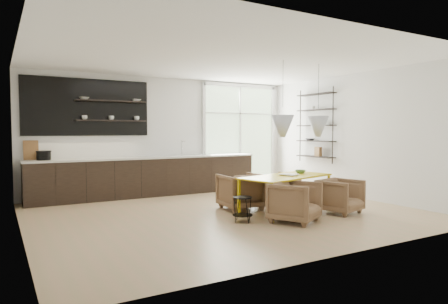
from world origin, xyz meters
TOP-DOWN VIEW (x-y plane):
  - room at (0.58, 1.10)m, footprint 7.02×6.01m
  - kitchen_run at (-0.70, 2.69)m, footprint 5.54×0.69m
  - right_shelving at (3.36, 1.17)m, footprint 0.26×1.22m
  - dining_table at (1.03, -0.52)m, footprint 2.07×1.33m
  - armchair_back_left at (0.41, 0.14)m, footprint 0.82×0.84m
  - armchair_back_right at (1.41, 0.25)m, footprint 0.74×0.76m
  - armchair_front_left at (0.61, -1.28)m, footprint 1.02×1.03m
  - armchair_front_right at (1.84, -1.13)m, footprint 0.85×0.86m
  - wire_stool at (-0.16, -0.83)m, footprint 0.34×0.34m
  - table_book at (0.99, -0.55)m, footprint 0.34×0.39m
  - table_bowl at (1.58, -0.28)m, footprint 0.25×0.25m

SIDE VIEW (x-z plane):
  - wire_stool at x=-0.16m, z-range 0.06..0.50m
  - armchair_front_right at x=1.84m, z-range 0.00..0.65m
  - armchair_back_right at x=1.41m, z-range 0.00..0.67m
  - armchair_front_left at x=0.61m, z-range 0.00..0.70m
  - armchair_back_left at x=0.41m, z-range 0.00..0.72m
  - kitchen_run at x=-0.70m, z-range -0.78..1.97m
  - dining_table at x=1.03m, z-range 0.30..1.00m
  - table_book at x=0.99m, z-range 0.70..0.73m
  - table_bowl at x=1.58m, z-range 0.70..0.77m
  - room at x=0.58m, z-range 0.00..2.92m
  - right_shelving at x=3.36m, z-range 0.70..2.60m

